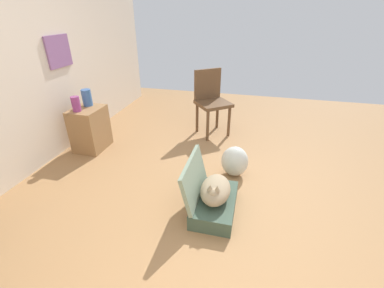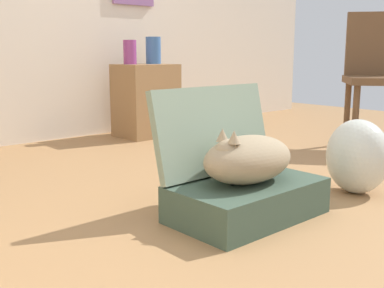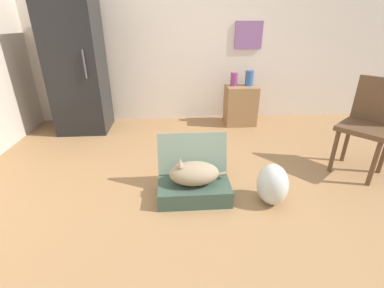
# 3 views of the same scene
# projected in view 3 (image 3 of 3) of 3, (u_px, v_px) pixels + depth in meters

# --- Properties ---
(ground_plane) EXTENTS (7.68, 7.68, 0.00)m
(ground_plane) POSITION_uv_depth(u_px,v_px,m) (208.00, 193.00, 2.51)
(ground_plane) COLOR #9E7247
(ground_plane) RESTS_ON ground
(wall_back) EXTENTS (6.40, 0.15, 2.60)m
(wall_back) POSITION_uv_depth(u_px,v_px,m) (191.00, 34.00, 4.02)
(wall_back) COLOR beige
(wall_back) RESTS_ON ground
(suitcase_base) EXTENTS (0.64, 0.39, 0.15)m
(suitcase_base) POSITION_uv_depth(u_px,v_px,m) (194.00, 190.00, 2.43)
(suitcase_base) COLOR #384C3D
(suitcase_base) RESTS_ON ground
(suitcase_lid) EXTENTS (0.64, 0.13, 0.39)m
(suitcase_lid) POSITION_uv_depth(u_px,v_px,m) (192.00, 153.00, 2.50)
(suitcase_lid) COLOR gray
(suitcase_lid) RESTS_ON suitcase_base
(cat) EXTENTS (0.52, 0.28, 0.24)m
(cat) POSITION_uv_depth(u_px,v_px,m) (193.00, 173.00, 2.35)
(cat) COLOR #998466
(cat) RESTS_ON suitcase_base
(plastic_bag_white) EXTENTS (0.27, 0.31, 0.37)m
(plastic_bag_white) POSITION_uv_depth(u_px,v_px,m) (272.00, 184.00, 2.32)
(plastic_bag_white) COLOR silver
(plastic_bag_white) RESTS_ON ground
(refrigerator) EXTENTS (0.68, 0.65, 1.79)m
(refrigerator) POSITION_uv_depth(u_px,v_px,m) (77.00, 68.00, 3.66)
(refrigerator) COLOR black
(refrigerator) RESTS_ON ground
(side_table) EXTENTS (0.46, 0.37, 0.59)m
(side_table) POSITION_uv_depth(u_px,v_px,m) (240.00, 105.00, 4.11)
(side_table) COLOR olive
(side_table) RESTS_ON ground
(vase_tall) EXTENTS (0.11, 0.11, 0.19)m
(vase_tall) POSITION_uv_depth(u_px,v_px,m) (234.00, 79.00, 3.99)
(vase_tall) COLOR #8C387A
(vase_tall) RESTS_ON side_table
(vase_short) EXTENTS (0.12, 0.12, 0.22)m
(vase_short) POSITION_uv_depth(u_px,v_px,m) (249.00, 78.00, 3.99)
(vase_short) COLOR #38609E
(vase_short) RESTS_ON side_table
(chair) EXTENTS (0.63, 0.64, 0.97)m
(chair) POSITION_uv_depth(u_px,v_px,m) (369.00, 122.00, 2.69)
(chair) COLOR brown
(chair) RESTS_ON ground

